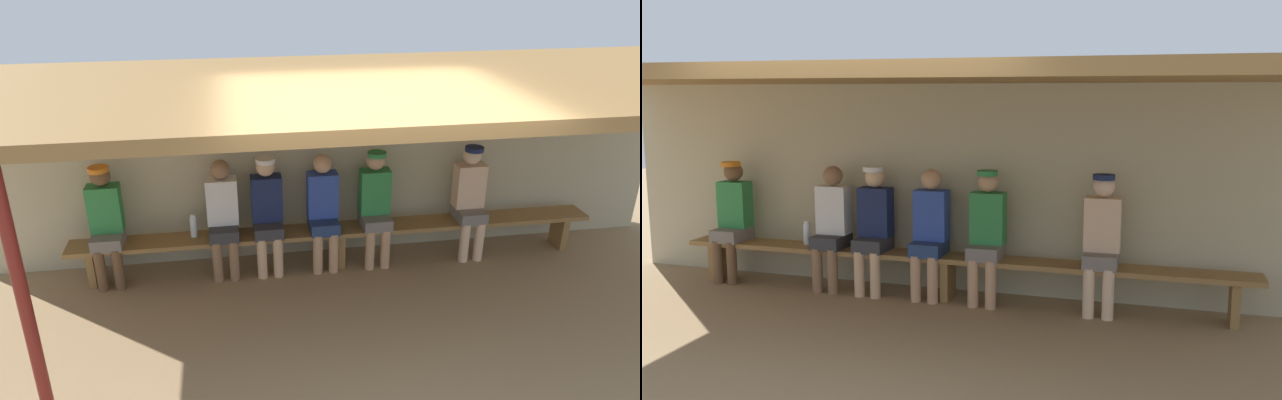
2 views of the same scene
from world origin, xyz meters
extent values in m
plane|color=#937754|center=(0.00, 0.00, 0.00)|extent=(24.00, 24.00, 0.00)
cube|color=#B7AD8C|center=(0.00, 2.00, 1.10)|extent=(8.00, 0.20, 2.20)
cube|color=olive|center=(0.00, 0.70, 2.26)|extent=(8.00, 2.80, 0.12)
cube|color=olive|center=(0.00, 1.55, 0.43)|extent=(6.00, 0.36, 0.05)
cube|color=olive|center=(-2.75, 1.55, 0.21)|extent=(0.08, 0.29, 0.41)
cube|color=olive|center=(0.00, 1.55, 0.21)|extent=(0.08, 0.29, 0.41)
cube|color=olive|center=(2.75, 1.55, 0.21)|extent=(0.08, 0.29, 0.41)
cube|color=slate|center=(1.54, 1.53, 0.53)|extent=(0.32, 0.40, 0.14)
cylinder|color=beige|center=(1.45, 1.37, 0.24)|extent=(0.11, 0.11, 0.48)
cylinder|color=beige|center=(1.63, 1.37, 0.24)|extent=(0.11, 0.11, 0.48)
cube|color=beige|center=(1.54, 1.61, 0.86)|extent=(0.34, 0.20, 0.52)
sphere|color=beige|center=(1.54, 1.61, 1.23)|extent=(0.21, 0.21, 0.21)
cylinder|color=#19234C|center=(1.54, 1.57, 1.32)|extent=(0.21, 0.21, 0.05)
cube|color=navy|center=(-0.19, 1.53, 0.53)|extent=(0.32, 0.40, 0.14)
cylinder|color=tan|center=(-0.28, 1.37, 0.24)|extent=(0.11, 0.11, 0.48)
cylinder|color=tan|center=(-0.10, 1.37, 0.24)|extent=(0.11, 0.11, 0.48)
cube|color=#2D47A5|center=(-0.19, 1.61, 0.86)|extent=(0.34, 0.20, 0.52)
sphere|color=tan|center=(-0.19, 1.61, 1.23)|extent=(0.21, 0.21, 0.21)
cube|color=slate|center=(-2.54, 1.53, 0.53)|extent=(0.32, 0.40, 0.14)
cylinder|color=brown|center=(-2.63, 1.37, 0.24)|extent=(0.11, 0.11, 0.48)
cylinder|color=brown|center=(-2.45, 1.37, 0.24)|extent=(0.11, 0.11, 0.48)
cube|color=#2D8442|center=(-2.54, 1.61, 0.86)|extent=(0.34, 0.20, 0.52)
sphere|color=brown|center=(-2.54, 1.61, 1.23)|extent=(0.21, 0.21, 0.21)
cylinder|color=orange|center=(-2.54, 1.57, 1.32)|extent=(0.21, 0.21, 0.05)
cube|color=slate|center=(0.41, 1.53, 0.53)|extent=(0.32, 0.40, 0.14)
cylinder|color=tan|center=(0.32, 1.37, 0.24)|extent=(0.11, 0.11, 0.48)
cylinder|color=tan|center=(0.50, 1.37, 0.24)|extent=(0.11, 0.11, 0.48)
cube|color=#2D8442|center=(0.41, 1.61, 0.86)|extent=(0.34, 0.20, 0.52)
sphere|color=tan|center=(0.41, 1.61, 1.23)|extent=(0.21, 0.21, 0.21)
cylinder|color=#2D8442|center=(0.41, 1.57, 1.32)|extent=(0.21, 0.21, 0.05)
cube|color=#333338|center=(-1.31, 1.53, 0.53)|extent=(0.32, 0.40, 0.14)
cylinder|color=#8C6647|center=(-1.40, 1.37, 0.24)|extent=(0.11, 0.11, 0.48)
cylinder|color=#8C6647|center=(-1.22, 1.37, 0.24)|extent=(0.11, 0.11, 0.48)
cube|color=white|center=(-1.31, 1.61, 0.86)|extent=(0.34, 0.20, 0.52)
sphere|color=#8C6647|center=(-1.31, 1.61, 1.23)|extent=(0.21, 0.21, 0.21)
cube|color=#333338|center=(-0.82, 1.53, 0.53)|extent=(0.32, 0.40, 0.14)
cylinder|color=#DBAD84|center=(-0.91, 1.37, 0.24)|extent=(0.11, 0.11, 0.48)
cylinder|color=#DBAD84|center=(-0.73, 1.37, 0.24)|extent=(0.11, 0.11, 0.48)
cube|color=#19234C|center=(-0.82, 1.61, 0.86)|extent=(0.34, 0.20, 0.52)
sphere|color=#DBAD84|center=(-0.82, 1.61, 1.23)|extent=(0.21, 0.21, 0.21)
cylinder|color=white|center=(-0.82, 1.57, 1.32)|extent=(0.21, 0.21, 0.05)
cylinder|color=silver|center=(-1.64, 1.60, 0.58)|extent=(0.08, 0.08, 0.24)
cylinder|color=white|center=(-1.64, 1.60, 0.71)|extent=(0.05, 0.05, 0.02)
camera|label=1|loc=(-1.20, -4.46, 3.48)|focal=33.45mm
camera|label=2|loc=(2.06, -4.83, 2.10)|focal=37.77mm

